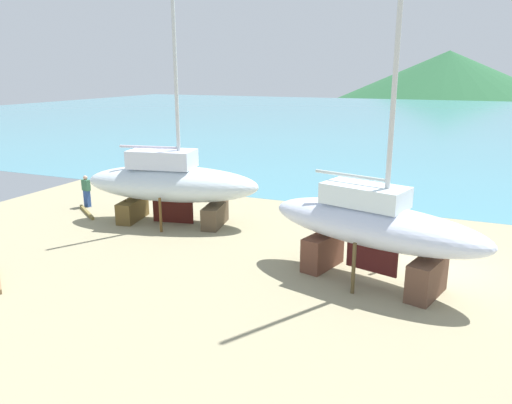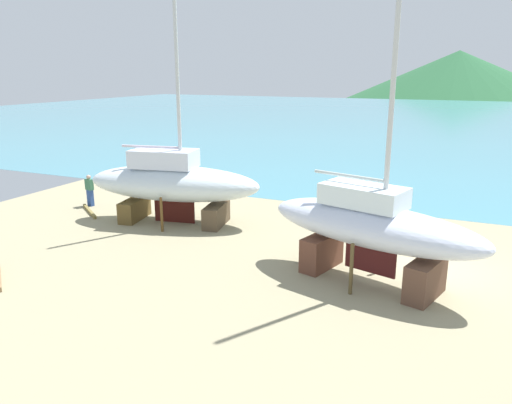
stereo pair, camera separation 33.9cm
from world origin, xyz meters
name	(u,v)px [view 2 (the right image)]	position (x,y,z in m)	size (l,w,h in m)	color
ground_plane	(417,320)	(0.00, -4.04, 0.00)	(43.30, 43.30, 0.00)	gray
sea_water	(469,121)	(0.00, 58.52, 0.00)	(173.19, 103.78, 0.01)	teal
headland_hill	(456,90)	(-6.89, 178.83, 0.00)	(127.84, 127.84, 27.91)	#255833
sailboat_small_center	(173,182)	(-11.26, 1.02, 1.86)	(8.31, 3.96, 11.42)	brown
sailboat_mid_port	(371,226)	(-1.78, -1.93, 1.90)	(7.73, 4.19, 11.93)	brown
worker	(90,190)	(-16.74, 1.65, 0.84)	(0.49, 0.34, 1.62)	#2B488A
timber_plank_near	(90,211)	(-15.90, 0.62, 0.07)	(2.56, 0.13, 0.15)	olive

